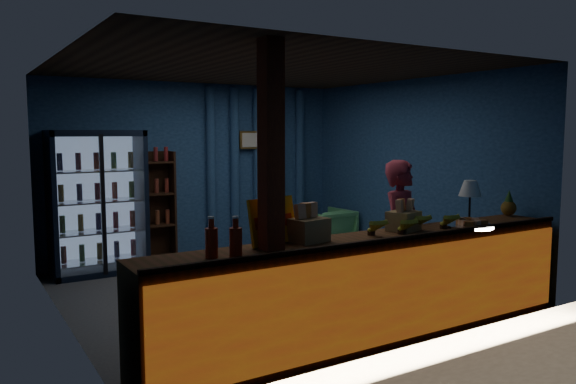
% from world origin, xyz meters
% --- Properties ---
extents(ground, '(4.60, 4.60, 0.00)m').
position_xyz_m(ground, '(0.00, 0.00, 0.00)').
color(ground, '#515154').
rests_on(ground, ground).
extents(room_walls, '(4.60, 4.60, 4.60)m').
position_xyz_m(room_walls, '(0.00, 0.00, 1.57)').
color(room_walls, navy).
rests_on(room_walls, ground).
extents(counter, '(4.40, 0.57, 0.99)m').
position_xyz_m(counter, '(0.00, -1.91, 0.48)').
color(counter, brown).
rests_on(counter, ground).
extents(support_post, '(0.16, 0.16, 2.60)m').
position_xyz_m(support_post, '(-1.05, -1.90, 1.30)').
color(support_post, '#9B3716').
rests_on(support_post, ground).
extents(beverage_cooler, '(1.20, 0.62, 1.90)m').
position_xyz_m(beverage_cooler, '(-1.55, 1.92, 0.93)').
color(beverage_cooler, black).
rests_on(beverage_cooler, ground).
extents(bottle_shelf, '(0.50, 0.28, 1.60)m').
position_xyz_m(bottle_shelf, '(-0.70, 2.06, 0.79)').
color(bottle_shelf, '#351B11').
rests_on(bottle_shelf, ground).
extents(curtain_folds, '(1.74, 0.14, 2.50)m').
position_xyz_m(curtain_folds, '(1.00, 2.14, 1.30)').
color(curtain_folds, navy).
rests_on(curtain_folds, room_walls).
extents(framed_picture, '(0.36, 0.04, 0.28)m').
position_xyz_m(framed_picture, '(0.85, 2.10, 1.75)').
color(framed_picture, '#B87E2E').
rests_on(framed_picture, room_walls).
extents(shopkeeper, '(0.68, 0.58, 1.59)m').
position_xyz_m(shopkeeper, '(0.79, -1.42, 0.80)').
color(shopkeeper, maroon).
rests_on(shopkeeper, ground).
extents(green_chair, '(0.76, 0.78, 0.67)m').
position_xyz_m(green_chair, '(1.83, 1.41, 0.34)').
color(green_chair, '#61C371').
rests_on(green_chair, ground).
extents(side_table, '(0.54, 0.39, 0.59)m').
position_xyz_m(side_table, '(1.37, 1.54, 0.25)').
color(side_table, '#351B11').
rests_on(side_table, ground).
extents(yellow_sign, '(0.50, 0.21, 0.39)m').
position_xyz_m(yellow_sign, '(-0.94, -1.72, 1.15)').
color(yellow_sign, '#EEA50C').
rests_on(yellow_sign, counter).
extents(soda_bottles, '(0.26, 0.18, 0.31)m').
position_xyz_m(soda_bottles, '(-1.50, -1.97, 1.08)').
color(soda_bottles, '#B1240B').
rests_on(soda_bottles, counter).
extents(snack_box_left, '(0.35, 0.31, 0.33)m').
position_xyz_m(snack_box_left, '(-0.62, -1.78, 1.07)').
color(snack_box_left, olive).
rests_on(snack_box_left, counter).
extents(snack_box_centre, '(0.34, 0.30, 0.30)m').
position_xyz_m(snack_box_centre, '(0.44, -1.81, 1.06)').
color(snack_box_centre, olive).
rests_on(snack_box_centre, counter).
extents(pastry_tray, '(0.49, 0.49, 0.08)m').
position_xyz_m(pastry_tray, '(1.12, -2.00, 0.98)').
color(pastry_tray, silver).
rests_on(pastry_tray, counter).
extents(banana_bunches, '(1.05, 0.30, 0.17)m').
position_xyz_m(banana_bunches, '(0.43, -1.93, 1.04)').
color(banana_bunches, gold).
rests_on(banana_bunches, counter).
extents(table_lamp, '(0.23, 0.23, 0.45)m').
position_xyz_m(table_lamp, '(1.24, -1.90, 1.30)').
color(table_lamp, black).
rests_on(table_lamp, counter).
extents(pineapple, '(0.17, 0.17, 0.29)m').
position_xyz_m(pineapple, '(2.05, -1.75, 1.07)').
color(pineapple, '#9A611C').
rests_on(pineapple, counter).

